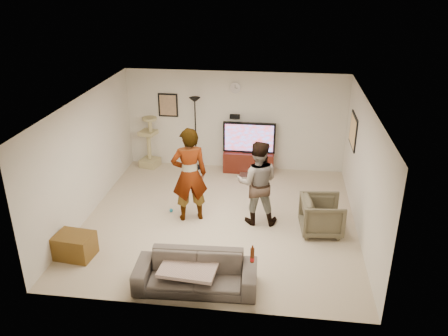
# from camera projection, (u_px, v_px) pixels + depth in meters

# --- Properties ---
(floor) EXTENTS (5.50, 5.50, 0.02)m
(floor) POSITION_uv_depth(u_px,v_px,m) (220.00, 219.00, 9.54)
(floor) COLOR tan
(floor) RESTS_ON ground
(ceiling) EXTENTS (5.50, 5.50, 0.02)m
(ceiling) POSITION_uv_depth(u_px,v_px,m) (220.00, 101.00, 8.52)
(ceiling) COLOR silver
(ceiling) RESTS_ON wall_back
(wall_back) EXTENTS (5.50, 0.04, 2.50)m
(wall_back) POSITION_uv_depth(u_px,v_px,m) (235.00, 121.00, 11.53)
(wall_back) COLOR silver
(wall_back) RESTS_ON floor
(wall_front) EXTENTS (5.50, 0.04, 2.50)m
(wall_front) POSITION_uv_depth(u_px,v_px,m) (193.00, 239.00, 6.53)
(wall_front) COLOR silver
(wall_front) RESTS_ON floor
(wall_left) EXTENTS (0.04, 5.50, 2.50)m
(wall_left) POSITION_uv_depth(u_px,v_px,m) (87.00, 157.00, 9.36)
(wall_left) COLOR silver
(wall_left) RESTS_ON floor
(wall_right) EXTENTS (0.04, 5.50, 2.50)m
(wall_right) POSITION_uv_depth(u_px,v_px,m) (363.00, 171.00, 8.70)
(wall_right) COLOR silver
(wall_right) RESTS_ON floor
(wall_clock) EXTENTS (0.26, 0.04, 0.26)m
(wall_clock) POSITION_uv_depth(u_px,v_px,m) (235.00, 88.00, 11.16)
(wall_clock) COLOR silver
(wall_clock) RESTS_ON wall_back
(wall_speaker) EXTENTS (0.25, 0.10, 0.10)m
(wall_speaker) POSITION_uv_depth(u_px,v_px,m) (235.00, 117.00, 11.42)
(wall_speaker) COLOR black
(wall_speaker) RESTS_ON wall_back
(picture_back) EXTENTS (0.42, 0.03, 0.52)m
(picture_back) POSITION_uv_depth(u_px,v_px,m) (168.00, 105.00, 11.57)
(picture_back) COLOR #8C6F52
(picture_back) RESTS_ON wall_back
(picture_right) EXTENTS (0.03, 0.78, 0.62)m
(picture_right) POSITION_uv_depth(u_px,v_px,m) (353.00, 131.00, 10.06)
(picture_right) COLOR #FDBC7A
(picture_right) RESTS_ON wall_right
(tv_stand) EXTENTS (1.26, 0.45, 0.53)m
(tv_stand) POSITION_uv_depth(u_px,v_px,m) (249.00, 162.00, 11.66)
(tv_stand) COLOR #3F130B
(tv_stand) RESTS_ON floor
(console_box) EXTENTS (0.40, 0.30, 0.07)m
(console_box) POSITION_uv_depth(u_px,v_px,m) (247.00, 176.00, 11.39)
(console_box) COLOR #B8B8B9
(console_box) RESTS_ON floor
(tv) EXTENTS (1.30, 0.08, 0.77)m
(tv) POSITION_uv_depth(u_px,v_px,m) (249.00, 137.00, 11.39)
(tv) COLOR black
(tv) RESTS_ON tv_stand
(tv_screen) EXTENTS (1.20, 0.01, 0.68)m
(tv_screen) POSITION_uv_depth(u_px,v_px,m) (249.00, 138.00, 11.35)
(tv_screen) COLOR #4674D8
(tv_screen) RESTS_ON tv
(floor_lamp) EXTENTS (0.32, 0.32, 1.86)m
(floor_lamp) POSITION_uv_depth(u_px,v_px,m) (196.00, 134.00, 11.59)
(floor_lamp) COLOR black
(floor_lamp) RESTS_ON floor
(cat_tree) EXTENTS (0.52, 0.52, 1.36)m
(cat_tree) POSITION_uv_depth(u_px,v_px,m) (149.00, 142.00, 11.79)
(cat_tree) COLOR tan
(cat_tree) RESTS_ON floor
(person_left) EXTENTS (0.84, 0.69, 1.98)m
(person_left) POSITION_uv_depth(u_px,v_px,m) (189.00, 175.00, 9.16)
(person_left) COLOR #A1A1A1
(person_left) RESTS_ON floor
(person_right) EXTENTS (0.88, 0.70, 1.75)m
(person_right) POSITION_uv_depth(u_px,v_px,m) (257.00, 183.00, 9.09)
(person_right) COLOR #3C477F
(person_right) RESTS_ON floor
(sofa) EXTENTS (2.00, 0.86, 0.57)m
(sofa) POSITION_uv_depth(u_px,v_px,m) (196.00, 273.00, 7.38)
(sofa) COLOR #4F4640
(sofa) RESTS_ON floor
(throw_blanket) EXTENTS (0.96, 0.77, 0.06)m
(throw_blanket) POSITION_uv_depth(u_px,v_px,m) (189.00, 267.00, 7.36)
(throw_blanket) COLOR tan
(throw_blanket) RESTS_ON sofa
(beer_bottle) EXTENTS (0.06, 0.06, 0.25)m
(beer_bottle) POSITION_uv_depth(u_px,v_px,m) (252.00, 255.00, 7.11)
(beer_bottle) COLOR #451A06
(beer_bottle) RESTS_ON sofa
(armchair) EXTENTS (0.87, 0.85, 0.73)m
(armchair) POSITION_uv_depth(u_px,v_px,m) (322.00, 216.00, 8.92)
(armchair) COLOR brown
(armchair) RESTS_ON floor
(side_table) EXTENTS (0.71, 0.57, 0.44)m
(side_table) POSITION_uv_depth(u_px,v_px,m) (75.00, 246.00, 8.21)
(side_table) COLOR #543913
(side_table) RESTS_ON floor
(toy_ball) EXTENTS (0.08, 0.08, 0.08)m
(toy_ball) POSITION_uv_depth(u_px,v_px,m) (171.00, 210.00, 9.78)
(toy_ball) COLOR teal
(toy_ball) RESTS_ON floor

